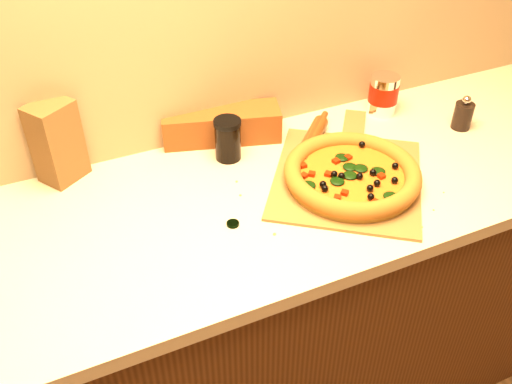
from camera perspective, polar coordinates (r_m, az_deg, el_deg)
name	(u,v)px	position (r m, az deg, el deg)	size (l,w,h in m)	color
cabinet	(225,326)	(1.79, -3.08, -13.23)	(2.80, 0.65, 0.86)	#43240E
countertop	(220,214)	(1.46, -3.66, -2.16)	(2.84, 0.68, 0.04)	beige
pizza_peel	(347,175)	(1.57, 9.13, 1.72)	(0.56, 0.60, 0.01)	brown
pizza	(352,174)	(1.53, 9.58, 1.77)	(0.36, 0.36, 0.05)	#AD7A2B
bottle_cap	(233,224)	(1.40, -2.33, -3.19)	(0.03, 0.03, 0.01)	black
pepper_grinder	(463,115)	(1.85, 19.99, 7.26)	(0.06, 0.06, 0.11)	black
rolling_pin	(311,141)	(1.67, 5.51, 5.12)	(0.24, 0.25, 0.05)	#57260F
coffee_canister	(383,94)	(1.86, 12.62, 9.55)	(0.09, 0.09, 0.13)	silver
bread_bag	(221,125)	(1.69, -3.48, 6.75)	(0.34, 0.11, 0.09)	brown
paper_bag	(57,142)	(1.58, -19.30, 4.76)	(0.11, 0.09, 0.22)	brown
dark_jar	(228,139)	(1.59, -2.83, 5.30)	(0.08, 0.08, 0.12)	black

